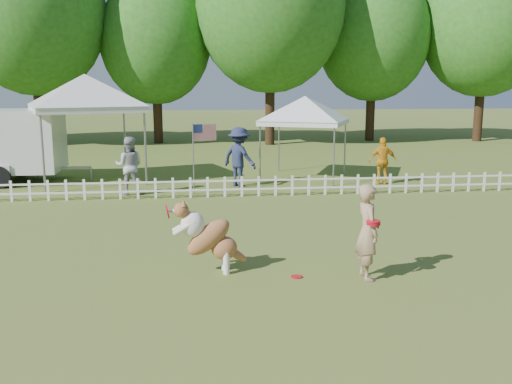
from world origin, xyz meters
TOP-DOWN VIEW (x-y plane):
  - ground at (0.00, 0.00)m, footprint 120.00×120.00m
  - picket_fence at (0.00, 7.00)m, footprint 22.00×0.08m
  - handler at (1.74, -0.32)m, footprint 0.42×0.62m
  - dog at (-0.90, 0.27)m, footprint 1.28×0.49m
  - frisbee_on_turf at (0.57, -0.13)m, footprint 0.24×0.24m
  - canopy_tent_left at (-4.64, 10.18)m, footprint 4.28×4.28m
  - canopy_tent_right at (2.71, 10.06)m, footprint 3.54×3.54m
  - flag_pole at (-1.14, 7.52)m, footprint 0.78×0.41m
  - spectator_a at (-3.05, 7.74)m, footprint 0.89×0.72m
  - spectator_b at (0.32, 8.71)m, footprint 1.38×1.36m
  - spectator_c at (5.03, 8.57)m, footprint 0.93×0.45m
  - tree_left at (-9.00, 21.50)m, footprint 7.40×7.40m
  - tree_center_left at (-3.00, 22.50)m, footprint 6.00×6.00m
  - tree_center_right at (3.00, 21.00)m, footprint 7.60×7.60m
  - tree_right at (9.00, 22.50)m, footprint 6.20×6.20m
  - tree_far_right at (15.00, 21.50)m, footprint 7.00×7.00m

SIDE VIEW (x-z plane):
  - ground at x=0.00m, z-range 0.00..0.00m
  - frisbee_on_turf at x=0.57m, z-range 0.00..0.02m
  - picket_fence at x=0.00m, z-range 0.00..0.60m
  - dog at x=-0.90m, z-range 0.00..1.30m
  - spectator_c at x=5.03m, z-range 0.00..1.55m
  - handler at x=1.74m, z-range 0.00..1.65m
  - spectator_a at x=-3.05m, z-range 0.00..1.73m
  - spectator_b at x=0.32m, z-range 0.00..1.90m
  - flag_pole at x=-1.14m, z-range 0.00..2.13m
  - canopy_tent_right at x=2.71m, z-range 0.00..2.78m
  - canopy_tent_left at x=-4.64m, z-range 0.00..3.50m
  - tree_center_left at x=-3.00m, z-range 0.00..9.80m
  - tree_right at x=9.00m, z-range 0.00..10.40m
  - tree_far_right at x=15.00m, z-range 0.00..11.40m
  - tree_left at x=-9.00m, z-range 0.00..12.00m
  - tree_center_right at x=3.00m, z-range 0.00..12.60m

